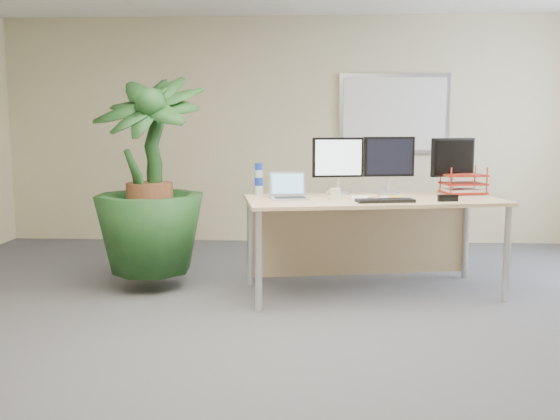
# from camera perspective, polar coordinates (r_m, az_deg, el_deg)

# --- Properties ---
(floor) EXTENTS (8.00, 8.00, 0.00)m
(floor) POSITION_cam_1_polar(r_m,az_deg,el_deg) (3.85, -0.81, -14.02)
(floor) COLOR #4D4D52
(floor) RESTS_ON ground
(back_wall) EXTENTS (7.00, 0.04, 2.70)m
(back_wall) POSITION_cam_1_polar(r_m,az_deg,el_deg) (7.57, 1.20, 7.25)
(back_wall) COLOR beige
(back_wall) RESTS_ON floor
(whiteboard) EXTENTS (1.30, 0.04, 0.95)m
(whiteboard) POSITION_cam_1_polar(r_m,az_deg,el_deg) (7.59, 10.39, 8.63)
(whiteboard) COLOR #B7B7BC
(whiteboard) RESTS_ON back_wall
(desk) EXTENTS (2.24, 1.26, 0.81)m
(desk) POSITION_cam_1_polar(r_m,az_deg,el_deg) (5.43, 8.15, -0.62)
(desk) COLOR #D8AF7F
(desk) RESTS_ON floor
(floor_plant) EXTENTS (1.01, 1.01, 1.50)m
(floor_plant) POSITION_cam_1_polar(r_m,az_deg,el_deg) (5.51, -11.80, 0.58)
(floor_plant) COLOR #163D1A
(floor_plant) RESTS_ON floor
(monitor_left) EXTENTS (0.45, 0.21, 0.50)m
(monitor_left) POSITION_cam_1_polar(r_m,az_deg,el_deg) (5.53, 5.31, 4.40)
(monitor_left) COLOR silver
(monitor_left) RESTS_ON desk
(monitor_right) EXTENTS (0.46, 0.21, 0.51)m
(monitor_right) POSITION_cam_1_polar(r_m,az_deg,el_deg) (5.65, 9.94, 4.42)
(monitor_right) COLOR silver
(monitor_right) RESTS_ON desk
(monitor_dark) EXTENTS (0.42, 0.23, 0.50)m
(monitor_dark) POSITION_cam_1_polar(r_m,az_deg,el_deg) (5.82, 15.52, 4.28)
(monitor_dark) COLOR silver
(monitor_dark) RESTS_ON desk
(laptop) EXTENTS (0.35, 0.32, 0.22)m
(laptop) POSITION_cam_1_polar(r_m,az_deg,el_deg) (5.22, 0.81, 1.67)
(laptop) COLOR silver
(laptop) RESTS_ON desk
(keyboard) EXTENTS (0.48, 0.23, 0.03)m
(keyboard) POSITION_cam_1_polar(r_m,az_deg,el_deg) (5.06, 9.58, 0.86)
(keyboard) COLOR black
(keyboard) RESTS_ON desk
(coffee_mug) EXTENTS (0.12, 0.08, 0.09)m
(coffee_mug) POSITION_cam_1_polar(r_m,az_deg,el_deg) (5.14, 5.03, 1.45)
(coffee_mug) COLOR silver
(coffee_mug) RESTS_ON desk
(spiral_notebook) EXTENTS (0.33, 0.26, 0.01)m
(spiral_notebook) POSITION_cam_1_polar(r_m,az_deg,el_deg) (5.28, 8.22, 1.11)
(spiral_notebook) COLOR white
(spiral_notebook) RESTS_ON desk
(orange_pen) EXTENTS (0.12, 0.10, 0.01)m
(orange_pen) POSITION_cam_1_polar(r_m,az_deg,el_deg) (5.25, 8.64, 1.21)
(orange_pen) COLOR #D06417
(orange_pen) RESTS_ON spiral_notebook
(yellow_highlighter) EXTENTS (0.13, 0.02, 0.02)m
(yellow_highlighter) POSITION_cam_1_polar(r_m,az_deg,el_deg) (5.31, 10.49, 1.13)
(yellow_highlighter) COLOR yellow
(yellow_highlighter) RESTS_ON desk
(water_bottle) EXTENTS (0.07, 0.07, 0.28)m
(water_bottle) POSITION_cam_1_polar(r_m,az_deg,el_deg) (5.45, -1.95, 2.76)
(water_bottle) COLOR #B0C3CE
(water_bottle) RESTS_ON desk
(letter_tray) EXTENTS (0.40, 0.33, 0.17)m
(letter_tray) POSITION_cam_1_polar(r_m,az_deg,el_deg) (5.79, 16.39, 2.17)
(letter_tray) COLOR #A72614
(letter_tray) RESTS_ON desk
(stapler) EXTENTS (0.17, 0.07, 0.05)m
(stapler) POSITION_cam_1_polar(r_m,az_deg,el_deg) (5.21, 15.09, 1.06)
(stapler) COLOR black
(stapler) RESTS_ON desk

